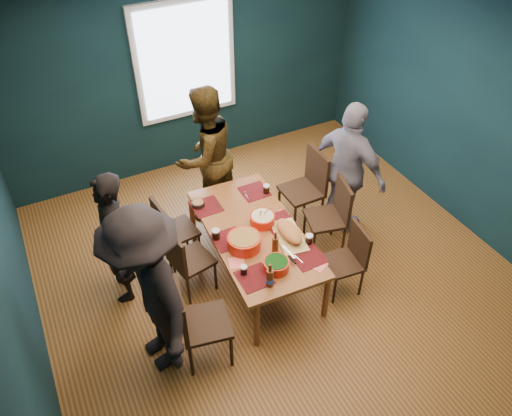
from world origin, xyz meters
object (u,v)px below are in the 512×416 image
Objects in this scene: dining_table at (254,235)px; chair_right_mid at (333,212)px; person_far_left at (115,239)px; bowl_herbs at (276,265)px; chair_right_far at (309,183)px; bowl_salad at (244,242)px; person_near_left at (148,294)px; cutting_board at (289,233)px; bowl_dumpling at (263,219)px; person_back at (205,156)px; chair_left_far at (170,228)px; chair_left_near at (195,319)px; person_right at (348,171)px; chair_right_near at (350,256)px; chair_left_mid at (184,258)px.

chair_right_mid is (1.01, 0.01, -0.08)m from dining_table.
bowl_herbs is (1.29, -1.02, -0.03)m from person_far_left.
chair_right_far is (1.01, 0.56, -0.04)m from dining_table.
person_far_left is at bearing 165.21° from dining_table.
dining_table is 0.30m from bowl_salad.
person_near_left is 1.59m from cutting_board.
bowl_dumpling is 0.35m from cutting_board.
bowl_dumpling is (0.15, -1.19, -0.13)m from person_back.
chair_left_near is (-0.23, -1.32, 0.06)m from chair_left_far.
dining_table is 1.09× the size of person_right.
chair_left_near is 1.33m from bowl_dumpling.
chair_left_far is at bearing 174.40° from chair_right_mid.
person_near_left is at bearing -157.77° from bowl_dumpling.
person_far_left is (-0.62, -0.19, 0.26)m from chair_left_far.
chair_right_far is 1.21× the size of chair_right_near.
chair_right_mid is (-0.00, -0.54, -0.04)m from chair_right_far.
chair_left_mid is 0.88× the size of chair_right_far.
bowl_dumpling is (-1.22, -0.19, -0.11)m from person_right.
chair_right_far reaches higher than chair_left_mid.
chair_left_mid is (-0.75, 0.13, -0.11)m from dining_table.
chair_right_near is (1.55, -1.23, -0.03)m from chair_left_far.
chair_left_far is at bearing 142.46° from dining_table.
chair_right_far is 0.54m from chair_right_mid.
bowl_herbs is at bearing 103.07° from person_right.
chair_right_mid is at bearing 8.51° from bowl_salad.
chair_left_far is at bearing 62.25° from person_right.
chair_right_mid is 0.55× the size of person_right.
bowl_dumpling is (-0.89, 0.05, 0.20)m from chair_right_mid.
chair_left_mid is 0.50× the size of person_back.
person_far_left is 1.56m from person_back.
person_far_left reaches higher than bowl_dumpling.
person_far_left reaches higher than chair_right_near.
person_back reaches higher than bowl_salad.
chair_right_far is 1.57m from bowl_herbs.
bowl_herbs is (-0.04, -1.83, -0.13)m from person_back.
chair_right_near is (0.82, -0.60, -0.14)m from dining_table.
person_back is 6.55× the size of bowl_dumpling.
bowl_herbs is 0.46m from cutting_board.
person_right reaches higher than chair_left_mid.
dining_table is 0.97m from chair_left_far.
chair_right_near is at bearing -99.75° from chair_right_far.
person_right is 2.59× the size of cutting_board.
chair_right_near is 0.71m from cutting_board.
dining_table is at bearing 146.83° from cutting_board.
chair_right_far is at bearing 86.60° from chair_right_near.
person_right is at bearing 33.66° from chair_left_near.
person_far_left is (-2.17, 1.04, 0.29)m from chair_right_near.
chair_right_mid reaches higher than cutting_board.
chair_right_near is (1.78, 0.09, -0.09)m from chair_left_near.
person_near_left is 7.19× the size of bowl_herbs.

